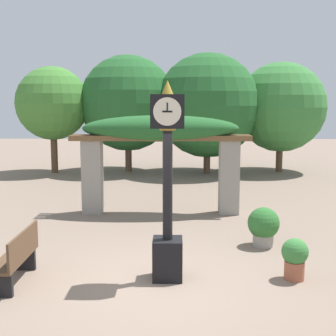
{
  "coord_description": "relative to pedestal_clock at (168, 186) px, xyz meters",
  "views": [
    {
      "loc": [
        0.39,
        -7.52,
        3.03
      ],
      "look_at": [
        0.26,
        0.67,
        1.85
      ],
      "focal_mm": 50.0,
      "sensor_mm": 36.0,
      "label": 1
    }
  ],
  "objects": [
    {
      "name": "park_bench",
      "position": [
        -2.52,
        -0.22,
        -1.19
      ],
      "size": [
        0.42,
        1.49,
        0.89
      ],
      "rotation": [
        0.0,
        0.0,
        -1.57
      ],
      "color": "brown",
      "rests_on": "ground"
    },
    {
      "name": "ground_plane",
      "position": [
        -0.26,
        -0.17,
        -1.62
      ],
      "size": [
        60.0,
        60.0,
        0.0
      ],
      "primitive_type": "plane",
      "color": "#7F6B5B"
    },
    {
      "name": "potted_plant_near_right",
      "position": [
        1.98,
        1.84,
        -1.18
      ],
      "size": [
        0.66,
        0.66,
        0.83
      ],
      "color": "gray",
      "rests_on": "ground"
    },
    {
      "name": "potted_plant_near_left",
      "position": [
        2.17,
        -0.01,
        -1.22
      ],
      "size": [
        0.46,
        0.46,
        0.72
      ],
      "color": "#9E563D",
      "rests_on": "ground"
    },
    {
      "name": "tree_line",
      "position": [
        0.43,
        12.16,
        1.23
      ],
      "size": [
        13.05,
        4.64,
        5.0
      ],
      "color": "brown",
      "rests_on": "ground"
    },
    {
      "name": "pergola",
      "position": [
        -0.26,
        4.74,
        0.36
      ],
      "size": [
        4.81,
        1.12,
        2.65
      ],
      "color": "gray",
      "rests_on": "ground"
    },
    {
      "name": "pedestal_clock",
      "position": [
        0.0,
        0.0,
        0.0
      ],
      "size": [
        0.54,
        0.59,
        3.36
      ],
      "color": "black",
      "rests_on": "ground"
    }
  ]
}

